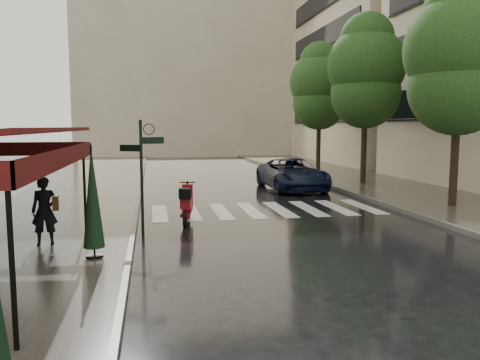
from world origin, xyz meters
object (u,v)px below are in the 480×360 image
object	(u,v)px
parked_car	(292,174)
parasol_back	(93,198)
pedestrian_with_umbrella	(43,177)
scooter	(186,205)

from	to	relation	value
parked_car	parasol_back	world-z (taller)	parasol_back
pedestrian_with_umbrella	parasol_back	size ratio (longest dim) A/B	1.01
pedestrian_with_umbrella	parasol_back	world-z (taller)	pedestrian_with_umbrella
scooter	parked_car	world-z (taller)	parked_car
pedestrian_with_umbrella	scooter	distance (m)	4.45
scooter	parasol_back	xyz separation A→B (m)	(-2.25, -3.80, 0.87)
pedestrian_with_umbrella	parasol_back	xyz separation A→B (m)	(1.26, -1.35, -0.32)
pedestrian_with_umbrella	parked_car	distance (m)	12.91
scooter	parked_car	bearing A→B (deg)	59.69
pedestrian_with_umbrella	parked_car	bearing A→B (deg)	39.88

